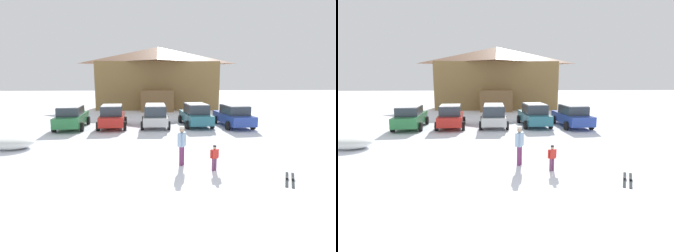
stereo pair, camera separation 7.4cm
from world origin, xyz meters
TOP-DOWN VIEW (x-y plane):
  - ground at (0.00, 0.00)m, footprint 160.00×160.00m
  - ski_lodge at (-0.32, 29.59)m, footprint 15.29×12.21m
  - parked_green_coupe at (-7.13, 14.03)m, footprint 2.37×4.88m
  - parked_red_sedan at (-4.16, 14.03)m, footprint 2.32×4.22m
  - parked_silver_wagon at (-0.93, 14.13)m, footprint 2.14×4.06m
  - parked_teal_hatchback at (2.20, 14.46)m, footprint 2.35×4.72m
  - parked_blue_hatchback at (5.05, 13.92)m, footprint 2.39×4.76m
  - skier_adult_in_blue_parka at (0.02, 5.03)m, footprint 0.40×0.56m
  - skier_child_in_red_jacket at (1.22, 4.21)m, footprint 0.37×0.22m
  - pair_of_skis at (3.75, 3.08)m, footprint 1.01×1.55m
  - plowed_snow_pile at (-8.48, 8.23)m, footprint 2.10×1.68m

SIDE VIEW (x-z plane):
  - ground at x=0.00m, z-range 0.00..0.00m
  - pair_of_skis at x=3.75m, z-range -0.02..0.06m
  - plowed_snow_pile at x=-8.48m, z-range 0.00..0.64m
  - skier_child_in_red_jacket at x=1.22m, z-range 0.07..1.12m
  - parked_green_coupe at x=-7.13m, z-range 0.01..1.69m
  - parked_blue_hatchback at x=5.05m, z-range 0.01..1.70m
  - parked_red_sedan at x=-4.16m, z-range 0.00..1.72m
  - parked_teal_hatchback at x=2.20m, z-range 0.00..1.76m
  - parked_silver_wagon at x=-0.93m, z-range 0.06..1.79m
  - skier_adult_in_blue_parka at x=0.02m, z-range 0.11..1.78m
  - ski_lodge at x=-0.32m, z-range 0.04..7.78m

